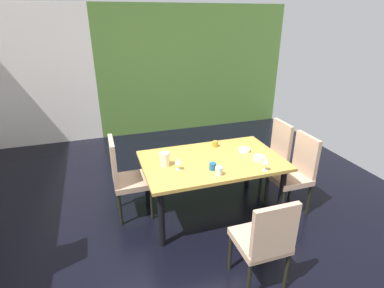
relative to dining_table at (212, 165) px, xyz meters
The scene contains 16 objects.
ground_plane 0.73m from the dining_table, behind, with size 6.23×6.39×0.02m, color black.
back_panel_interior 3.93m from the dining_table, 126.27° to the left, with size 2.18×0.10×2.58m, color silver.
garden_window_panel 3.29m from the dining_table, 75.35° to the left, with size 4.05×0.10×2.58m, color #517932.
dining_table is the anchor object (origin of this frame).
chair_left_far 1.07m from the dining_table, 165.60° to the left, with size 0.44×0.44×1.04m.
chair_right_near 1.07m from the dining_table, 14.44° to the right, with size 0.44×0.44×1.01m.
chair_right_far 1.07m from the dining_table, 14.44° to the left, with size 0.44×0.44×1.01m.
chair_head_near 1.25m from the dining_table, 89.64° to the right, with size 0.44×0.44×0.96m.
wine_glass_front 0.51m from the dining_table, 164.95° to the right, with size 0.07×0.07×0.14m.
wine_glass_near_shelf 0.67m from the dining_table, 44.20° to the right, with size 0.07×0.07×0.16m.
serving_bowl_rear 0.49m from the dining_table, 10.40° to the left, with size 0.15×0.15×0.04m, color white.
serving_bowl_left 0.57m from the dining_table, 19.11° to the right, with size 0.14×0.14×0.05m, color white.
cup_center 0.41m from the dining_table, 62.68° to the left, with size 0.08×0.08×0.07m, color #B38329.
cup_west 0.41m from the dining_table, 101.15° to the right, with size 0.08×0.08×0.10m, color silver.
cup_corner 0.29m from the dining_table, 110.79° to the right, with size 0.08×0.08×0.08m, color #1E578B.
pitcher_right 0.61m from the dining_table, behind, with size 0.13×0.11×0.16m.
Camera 1 is at (-0.97, -3.00, 2.34)m, focal length 28.00 mm.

